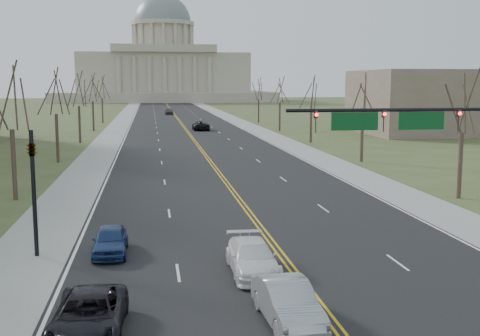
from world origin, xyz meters
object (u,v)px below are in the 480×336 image
object	(u,v)px
signal_left	(33,179)
signal_mast	(420,130)
car_far_nb	(201,125)
car_sb_outer_second	(110,240)
car_sb_outer_lead	(88,316)
car_sb_inner_second	(252,258)
car_far_sb	(169,111)
car_sb_inner_lead	(287,302)

from	to	relation	value
signal_left	signal_mast	bearing A→B (deg)	-0.00
signal_left	car_far_nb	size ratio (longest dim) A/B	1.06
signal_left	car_sb_outer_second	world-z (taller)	signal_left
car_sb_outer_lead	car_sb_inner_second	bearing A→B (deg)	43.32
car_sb_inner_second	car_sb_outer_second	bearing A→B (deg)	148.20
signal_mast	car_far_sb	distance (m)	124.48
car_sb_outer_lead	car_sb_outer_second	distance (m)	9.44
car_sb_outer_lead	car_sb_outer_second	size ratio (longest dim) A/B	1.25
signal_mast	car_sb_inner_lead	bearing A→B (deg)	-133.31
signal_mast	car_far_nb	size ratio (longest dim) A/B	2.14
car_sb_outer_second	signal_left	bearing A→B (deg)	177.36
car_sb_outer_lead	car_far_nb	xyz separation A→B (m)	(10.58, 83.33, 0.10)
car_sb_outer_lead	car_sb_outer_second	world-z (taller)	car_sb_outer_lead
signal_left	car_far_sb	bearing A→B (deg)	85.33
car_sb_outer_lead	car_far_nb	distance (m)	84.00
signal_left	car_sb_outer_lead	xyz separation A→B (m)	(3.34, -9.61, -3.02)
signal_left	car_sb_inner_lead	distance (m)	14.10
signal_mast	car_sb_inner_lead	distance (m)	14.04
signal_left	car_sb_inner_lead	world-z (taller)	signal_left
car_far_nb	car_sb_inner_lead	bearing A→B (deg)	86.34
signal_mast	car_sb_inner_second	size ratio (longest dim) A/B	2.53
car_sb_inner_lead	car_sb_outer_lead	world-z (taller)	car_sb_inner_lead
car_sb_inner_lead	car_sb_inner_second	bearing A→B (deg)	89.06
car_sb_inner_second	car_far_sb	size ratio (longest dim) A/B	1.00
car_sb_outer_lead	car_sb_inner_second	size ratio (longest dim) A/B	1.03
signal_left	car_far_nb	bearing A→B (deg)	79.31
car_sb_inner_lead	car_far_nb	distance (m)	83.36
car_sb_inner_lead	car_sb_outer_second	distance (m)	11.41
car_far_nb	car_far_sb	distance (m)	50.49
car_sb_inner_second	car_sb_inner_lead	bearing A→B (deg)	-87.06
car_sb_inner_second	car_far_nb	bearing A→B (deg)	86.91
car_sb_outer_lead	car_far_sb	bearing A→B (deg)	89.09
car_sb_inner_lead	car_sb_outer_second	bearing A→B (deg)	120.95
signal_left	car_sb_inner_lead	xyz separation A→B (m)	(9.95, -9.55, -2.97)
signal_left	car_sb_inner_second	bearing A→B (deg)	-22.71
car_sb_inner_second	signal_mast	bearing A→B (deg)	23.60
signal_mast	car_sb_outer_second	distance (m)	16.32
signal_mast	car_far_nb	distance (m)	74.06
signal_mast	car_sb_outer_second	bearing A→B (deg)	-179.35
signal_left	car_sb_outer_second	xyz separation A→B (m)	(3.44, -0.18, -3.03)
car_sb_inner_second	car_sb_outer_second	size ratio (longest dim) A/B	1.21
car_sb_outer_second	car_far_sb	xyz separation A→B (m)	(6.69, 124.24, 0.14)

